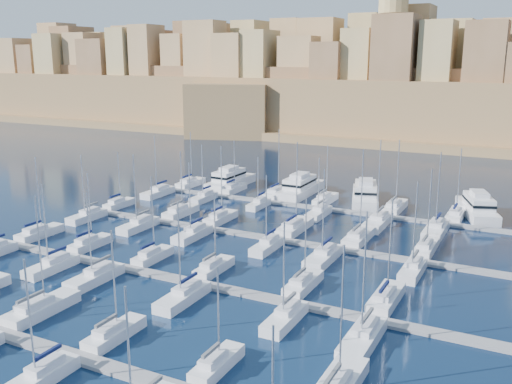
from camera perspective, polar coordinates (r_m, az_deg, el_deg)
The scene contains 49 objects.
ground at distance 87.49m, azimuth -0.88°, elevation -6.67°, with size 600.00×600.00×0.00m, color black.
pontoon_near at distance 62.20m, azimuth -16.32°, elevation -15.92°, with size 84.00×2.00×0.40m, color slate.
pontoon_mid_near at distance 77.76m, azimuth -5.08°, elevation -9.23°, with size 84.00×2.00×0.40m, color slate.
pontoon_mid_far at distance 95.88m, azimuth 1.92°, elevation -4.72°, with size 84.00×2.00×0.40m, color slate.
pontoon_far at distance 115.36m, azimuth 6.58°, elevation -1.64°, with size 84.00×2.00×0.40m, color slate.
sailboat_2 at distance 74.08m, azimuth -20.70°, elevation -10.83°, with size 2.97×9.90×14.79m.
sailboat_3 at distance 65.74m, azimuth -14.00°, elevation -13.56°, with size 2.43×8.09×12.63m.
sailboat_4 at distance 58.55m, azimuth -3.95°, elevation -16.78°, with size 2.24×7.47×10.96m.
sailboat_9 at distance 59.92m, azimuth -20.76°, elevation -16.91°, with size 2.44×8.14×12.97m.
sailboat_12 at distance 104.09m, azimuth -20.85°, elevation -3.83°, with size 2.63×8.75×14.07m.
sailboat_13 at distance 95.82m, azimuth -16.28°, elevation -4.96°, with size 2.43×8.09×12.50m.
sailboat_14 at distance 87.88m, azimuth -10.32°, elevation -6.30°, with size 2.32×7.75×13.26m.
sailboat_15 at distance 82.21m, azimuth -4.25°, elevation -7.54°, with size 2.39×7.95×11.60m.
sailboat_16 at distance 76.76m, azimuth 4.73°, elevation -9.11°, with size 2.59×8.63×12.50m.
sailboat_17 at distance 74.00m, azimuth 12.87°, elevation -10.30°, with size 2.81×9.37×13.58m.
sailboat_19 at distance 87.55m, azimuth -19.75°, elevation -6.98°, with size 2.62×8.75×13.25m.
sailboat_20 at distance 81.70m, azimuth -15.77°, elevation -8.16°, with size 2.78×9.28×13.05m.
sailboat_21 at distance 73.26m, azimuth -7.27°, elevation -10.31°, with size 2.76×9.20×13.34m.
sailboat_22 at distance 67.38m, azimuth 2.92°, elevation -12.44°, with size 2.53×8.44×12.76m.
sailboat_23 at distance 63.98m, azimuth 10.62°, elevation -14.13°, with size 2.93×9.76×15.27m.
sailboat_24 at distance 119.31m, azimuth -13.54°, elevation -1.17°, with size 2.28×7.59×11.60m.
sailboat_25 at distance 111.16m, azimuth -7.55°, elevation -1.97°, with size 2.72×9.05×12.86m.
sailboat_26 at distance 106.30m, azimuth -3.57°, elevation -2.59°, with size 2.61×8.71×14.47m.
sailboat_27 at distance 100.63m, azimuth 3.88°, elevation -3.51°, with size 3.12×10.38×16.09m.
sailboat_28 at distance 96.65m, azimuth 10.23°, elevation -4.43°, with size 2.97×9.90×15.74m.
sailboat_29 at distance 93.77m, azimuth 16.62°, elevation -5.38°, with size 2.63×8.76×13.65m.
sailboat_30 at distance 111.78m, azimuth -16.52°, elevation -2.34°, with size 2.58×8.60×12.86m.
sailboat_31 at distance 103.74m, azimuth -11.65°, elevation -3.26°, with size 2.72×9.05×13.93m.
sailboat_32 at distance 97.27m, azimuth -6.35°, elevation -4.20°, with size 2.70×9.00×13.45m.
sailboat_33 at distance 90.96m, azimuth 1.16°, elevation -5.39°, with size 2.50×8.34×12.56m.
sailboat_34 at distance 86.71m, azimuth 6.76°, elevation -6.43°, with size 2.97×9.90×14.56m.
sailboat_35 at distance 84.08m, azimuth 15.40°, elevation -7.50°, with size 2.55×8.49×13.91m.
sailboat_36 at distance 135.57m, azimuth -6.59°, elevation 0.88°, with size 2.74×9.13×13.15m.
sailboat_37 at distance 129.27m, azimuth -2.29°, elevation 0.33°, with size 2.55×8.50×11.96m.
sailboat_38 at distance 125.10m, azimuth 2.14°, elevation -0.10°, with size 2.96×9.88×15.03m.
sailboat_39 at distance 120.52m, azimuth 6.94°, elevation -0.73°, with size 2.70×8.99×12.47m.
sailboat_40 at distance 116.97m, azimuth 13.73°, elevation -1.45°, with size 2.98×9.95×14.50m.
sailboat_41 at distance 114.58m, azimuth 19.34°, elevation -2.16°, with size 2.70×9.01×13.66m.
sailboat_42 at distance 127.51m, azimuth -9.75°, elevation -0.03°, with size 2.79×9.30×13.64m.
sailboat_43 at distance 121.64m, azimuth -5.22°, elevation -0.56°, with size 2.41×8.02×12.46m.
sailboat_44 at distance 115.79m, azimuth 0.29°, elevation -1.24°, with size 2.18×7.26×10.86m.
sailboat_45 at distance 110.16m, azimuth 6.31°, elevation -2.08°, with size 2.53×8.42×11.85m.
sailboat_46 at distance 105.74m, azimuth 12.08°, elevation -2.94°, with size 3.18×10.60×16.16m.
sailboat_47 at distance 103.81m, azimuth 17.55°, elevation -3.60°, with size 3.15×10.50×14.78m.
motor_yacht_a at distance 133.97m, azimuth -2.62°, elevation 1.24°, with size 5.21×16.08×5.25m.
motor_yacht_b at distance 126.74m, azimuth 4.47°, elevation 0.50°, with size 5.09×16.91×5.25m.
motor_yacht_c at distance 122.20m, azimuth 10.87°, elevation -0.20°, with size 9.88×17.99×5.25m.
motor_yacht_d at distance 117.74m, azimuth 21.29°, elevation -1.42°, with size 10.00×16.86×5.25m.
fortified_city at distance 231.55m, azimuth 17.60°, elevation 9.08°, with size 460.00×108.95×59.52m.
Camera 1 is at (38.54, -72.50, 30.22)m, focal length 40.00 mm.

